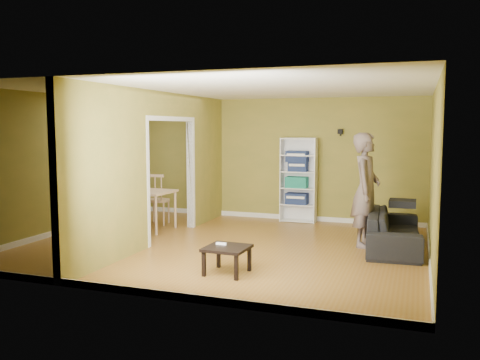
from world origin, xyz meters
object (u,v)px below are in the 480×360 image
Objects in this scene: bookshelf at (299,180)px; dining_table at (141,194)px; person at (366,180)px; chair_left at (112,204)px; sofa at (394,224)px; chair_far at (158,199)px; coffee_table at (227,251)px; chair_near at (125,208)px.

bookshelf reaches higher than dining_table.
person reaches higher than chair_left.
dining_table is at bearing -145.76° from bookshelf.
person reaches higher than sofa.
chair_far is (-4.69, 0.59, 0.12)m from sofa.
coffee_table is at bearing 149.79° from person.
coffee_table is at bearing 122.78° from chair_far.
bookshelf is at bearing 89.36° from coffee_table.
chair_near is at bearing -136.94° from bookshelf.
sofa is at bearing -42.40° from bookshelf.
bookshelf is 3.67m from chair_near.
coffee_table is (-0.05, -4.14, -0.56)m from bookshelf.
person is 4.29m from chair_far.
chair_far is at bearing -154.66° from bookshelf.
dining_table is at bearing 74.47° from chair_far.
sofa is 2.04× the size of chair_near.
chair_far reaches higher than coffee_table.
bookshelf is 3.89m from chair_left.
bookshelf reaches higher than coffee_table.
bookshelf is 1.97× the size of chair_left.
coffee_table is at bearing -90.64° from bookshelf.
person is at bearing -49.73° from bookshelf.
chair_near is at bearing 103.49° from person.
person is 3.95× the size of coffee_table.
sofa is at bearing 47.79° from coffee_table.
chair_left is 0.94m from chair_far.
sofa is 4.73m from chair_far.
chair_far is at bearing 132.29° from coffee_table.
bookshelf is at bearing 44.65° from sofa.
coffee_table is 0.46× the size of dining_table.
coffee_table is at bearing -25.75° from chair_near.
chair_left reaches higher than coffee_table.
bookshelf reaches higher than chair_far.
chair_left is at bearing 25.80° from chair_far.
sofa is 3.09m from coffee_table.
person reaches higher than dining_table.
chair_far is (-4.21, 0.57, -0.59)m from person.
coffee_table is 4.11m from chair_left.
dining_table is 1.37× the size of chair_left.
sofa is at bearing 14.06° from chair_near.
sofa is 1.72× the size of dining_table.
coffee_table is 0.54× the size of chair_far.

